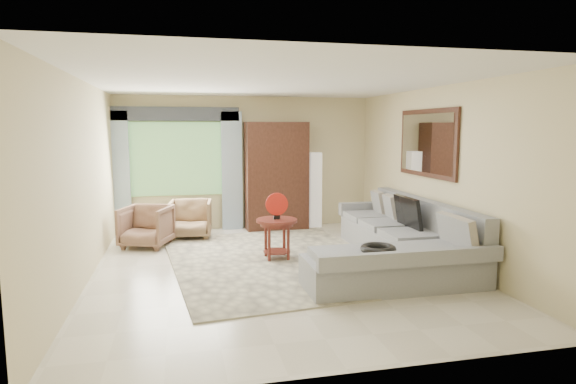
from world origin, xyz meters
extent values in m
plane|color=silver|center=(0.00, 0.00, 0.00)|extent=(6.00, 6.00, 0.00)
cube|color=#C1B999|center=(0.07, 0.42, 0.01)|extent=(3.41, 4.29, 0.02)
cube|color=#929399|center=(2.00, 0.50, 0.20)|extent=(0.90, 2.40, 0.40)
cube|color=#929399|center=(1.30, -1.10, 0.20)|extent=(2.30, 0.80, 0.40)
cube|color=#929399|center=(2.35, 0.10, 0.65)|extent=(0.20, 3.20, 0.50)
cube|color=#929399|center=(2.00, 1.78, 0.51)|extent=(0.90, 0.16, 0.22)
cube|color=#929399|center=(1.30, -1.55, 0.49)|extent=(2.30, 0.10, 0.18)
cube|color=black|center=(2.05, 0.09, 0.72)|extent=(0.14, 0.74, 0.48)
torus|color=black|center=(1.00, -1.24, 0.55)|extent=(0.43, 0.43, 0.09)
cylinder|color=#501B15|center=(0.11, 0.50, 0.60)|extent=(0.62, 0.62, 0.04)
cylinder|color=#501B15|center=(0.11, 0.50, 0.28)|extent=(0.41, 0.41, 0.56)
cylinder|color=red|center=(0.11, 0.50, 0.85)|extent=(0.34, 0.07, 0.34)
imported|color=brown|center=(-1.87, 1.76, 0.35)|extent=(0.96, 0.97, 0.70)
imported|color=brown|center=(-1.13, 2.30, 0.34)|extent=(0.81, 0.83, 0.69)
imported|color=#999999|center=(-2.07, 2.28, 0.28)|extent=(0.61, 0.57, 0.56)
cube|color=black|center=(0.55, 2.72, 1.05)|extent=(1.20, 0.55, 2.10)
cube|color=silver|center=(1.35, 2.78, 0.75)|extent=(0.24, 0.24, 1.50)
cube|color=#669E59|center=(-1.35, 2.97, 1.40)|extent=(1.80, 0.04, 1.40)
cube|color=#9EB7CC|center=(-2.40, 2.88, 1.15)|extent=(0.40, 0.08, 2.30)
cube|color=#9EB7CC|center=(-0.30, 2.88, 1.15)|extent=(0.40, 0.08, 2.30)
cube|color=#1E232D|center=(-1.35, 2.90, 2.25)|extent=(2.40, 0.12, 0.26)
cube|color=black|center=(2.47, 0.35, 1.75)|extent=(0.04, 1.70, 1.05)
cube|color=white|center=(2.45, 0.35, 1.75)|extent=(0.02, 1.54, 0.90)
camera|label=1|loc=(-1.30, -6.48, 1.98)|focal=30.00mm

